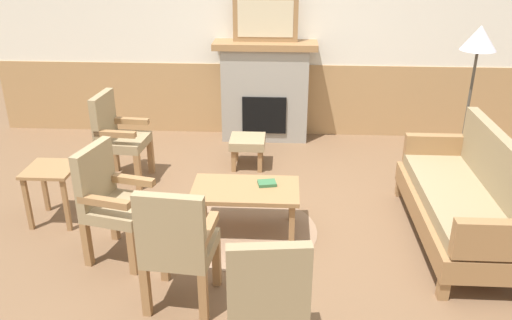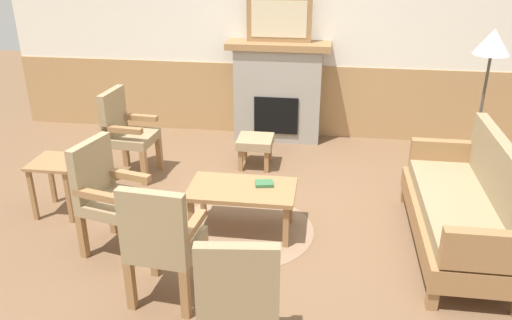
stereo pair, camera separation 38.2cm
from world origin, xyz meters
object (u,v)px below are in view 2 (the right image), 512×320
object	(u,v)px
armchair_near_fireplace	(107,192)
armchair_front_center	(162,239)
fireplace	(278,91)
side_table	(57,172)
coffee_table	(242,193)
floor_lamp_by_couch	(491,52)
framed_picture	(279,19)
armchair_front_left	(239,296)
couch	(464,209)
armchair_by_window_left	(126,130)
book_on_table	(264,184)
footstool	(255,144)

from	to	relation	value
armchair_near_fireplace	armchair_front_center	bearing A→B (deg)	-43.28
fireplace	side_table	world-z (taller)	fireplace
coffee_table	armchair_near_fireplace	world-z (taller)	armchair_near_fireplace
coffee_table	floor_lamp_by_couch	bearing A→B (deg)	29.43
framed_picture	armchair_front_left	bearing A→B (deg)	-87.41
armchair_near_fireplace	side_table	xyz separation A→B (m)	(-0.74, 0.53, -0.10)
couch	coffee_table	world-z (taller)	couch
framed_picture	armchair_by_window_left	world-z (taller)	framed_picture
framed_picture	book_on_table	size ratio (longest dim) A/B	4.99
armchair_near_fireplace	armchair_by_window_left	xyz separation A→B (m)	(-0.40, 1.46, 0.00)
couch	floor_lamp_by_couch	world-z (taller)	floor_lamp_by_couch
footstool	armchair_front_left	size ratio (longest dim) A/B	0.41
framed_picture	armchair_front_left	world-z (taller)	framed_picture
side_table	floor_lamp_by_couch	size ratio (longest dim) A/B	0.33
side_table	armchair_by_window_left	bearing A→B (deg)	69.61
armchair_near_fireplace	floor_lamp_by_couch	xyz separation A→B (m)	(3.36, 1.73, 0.91)
fireplace	book_on_table	world-z (taller)	fireplace
armchair_near_fireplace	armchair_front_left	world-z (taller)	same
footstool	floor_lamp_by_couch	world-z (taller)	floor_lamp_by_couch
fireplace	armchair_front_left	xyz separation A→B (m)	(0.18, -4.00, -0.11)
footstool	couch	bearing A→B (deg)	-36.65
side_table	floor_lamp_by_couch	world-z (taller)	floor_lamp_by_couch
floor_lamp_by_couch	couch	bearing A→B (deg)	-105.87
footstool	floor_lamp_by_couch	xyz separation A→B (m)	(2.37, -0.15, 1.17)
fireplace	floor_lamp_by_couch	world-z (taller)	floor_lamp_by_couch
book_on_table	floor_lamp_by_couch	size ratio (longest dim) A/B	0.10
framed_picture	book_on_table	distance (m)	2.55
couch	coffee_table	bearing A→B (deg)	178.67
armchair_front_left	coffee_table	bearing A→B (deg)	98.89
framed_picture	armchair_near_fireplace	world-z (taller)	framed_picture
armchair_by_window_left	side_table	size ratio (longest dim) A/B	1.78
framed_picture	armchair_near_fireplace	size ratio (longest dim) A/B	0.82
fireplace	framed_picture	size ratio (longest dim) A/B	1.62
floor_lamp_by_couch	armchair_front_center	bearing A→B (deg)	-138.61
armchair_by_window_left	couch	bearing A→B (deg)	-17.40
couch	armchair_by_window_left	bearing A→B (deg)	162.60
armchair_front_center	armchair_front_left	bearing A→B (deg)	-40.04
footstool	armchair_front_center	distance (m)	2.55
couch	armchair_by_window_left	xyz separation A→B (m)	(-3.38, 1.06, 0.14)
armchair_front_center	fireplace	bearing A→B (deg)	82.21
book_on_table	floor_lamp_by_couch	world-z (taller)	floor_lamp_by_couch
armchair_front_left	armchair_front_center	bearing A→B (deg)	139.96
fireplace	armchair_near_fireplace	size ratio (longest dim) A/B	1.33
footstool	armchair_near_fireplace	bearing A→B (deg)	-117.71
footstool	armchair_front_center	bearing A→B (deg)	-97.09
fireplace	footstool	world-z (taller)	fireplace
armchair_near_fireplace	armchair_front_left	distance (m)	1.78
armchair_front_left	footstool	bearing A→B (deg)	96.33
armchair_near_fireplace	side_table	bearing A→B (deg)	144.09
couch	side_table	bearing A→B (deg)	177.88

